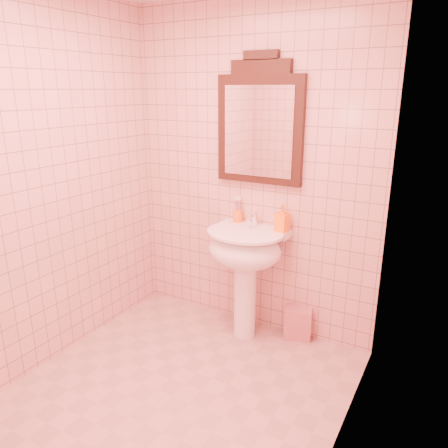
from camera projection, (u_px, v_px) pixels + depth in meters
The scene contains 8 objects.
floor at pixel (173, 396), 2.76m from camera, with size 2.20×2.20×0.00m, color tan.
back_wall at pixel (252, 173), 3.31m from camera, with size 2.00×0.02×2.50m, color #DEA49B.
pedestal_sink at pixel (245, 257), 3.26m from camera, with size 0.58×0.58×0.86m.
faucet at pixel (254, 219), 3.30m from camera, with size 0.04×0.16×0.11m.
mirror at pixel (259, 124), 3.14m from camera, with size 0.66×0.06×0.93m.
toothbrush_cup at pixel (238, 216), 3.41m from camera, with size 0.08×0.08×0.18m.
soap_dispenser at pixel (282, 218), 3.18m from camera, with size 0.09×0.09×0.20m, color orange.
towel at pixel (298, 323), 3.38m from camera, with size 0.20×0.14×0.25m, color tan.
Camera 1 is at (1.42, -1.86, 1.87)m, focal length 35.00 mm.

